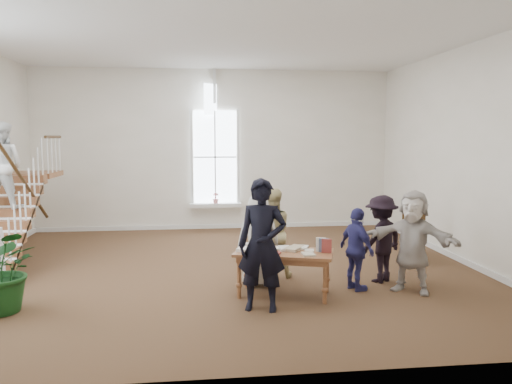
{
  "coord_description": "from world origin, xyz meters",
  "views": [
    {
      "loc": [
        -0.5,
        -9.7,
        2.64
      ],
      "look_at": [
        0.69,
        0.4,
        1.5
      ],
      "focal_mm": 35.0,
      "sensor_mm": 36.0,
      "label": 1
    }
  ],
  "objects": [
    {
      "name": "ground",
      "position": [
        0.0,
        0.0,
        0.0
      ],
      "size": [
        10.0,
        10.0,
        0.0
      ],
      "primitive_type": "plane",
      "color": "#4F361F",
      "rests_on": "ground"
    },
    {
      "name": "room_shell",
      "position": [
        -0.0,
        4.39,
        0.4
      ],
      "size": [
        10.49,
        10.0,
        10.0
      ],
      "color": "silver",
      "rests_on": "ground"
    },
    {
      "name": "staircase",
      "position": [
        -4.34,
        0.75,
        1.62
      ],
      "size": [
        1.1,
        4.1,
        2.92
      ],
      "color": "brown",
      "rests_on": "ground"
    },
    {
      "name": "library_table",
      "position": [
        0.89,
        -1.72,
        0.67
      ],
      "size": [
        1.76,
        1.24,
        0.81
      ],
      "rotation": [
        0.0,
        0.0,
        -0.31
      ],
      "color": "brown",
      "rests_on": "ground"
    },
    {
      "name": "police_officer",
      "position": [
        0.45,
        -2.39,
        1.01
      ],
      "size": [
        0.84,
        0.66,
        2.01
      ],
      "primitive_type": "imported",
      "rotation": [
        0.0,
        0.0,
        -0.27
      ],
      "color": "black",
      "rests_on": "ground"
    },
    {
      "name": "elderly_woman",
      "position": [
        0.55,
        -1.14,
        0.81
      ],
      "size": [
        0.82,
        0.56,
        1.63
      ],
      "primitive_type": "imported",
      "rotation": [
        0.0,
        0.0,
        3.19
      ],
      "color": "beige",
      "rests_on": "ground"
    },
    {
      "name": "person_yellow",
      "position": [
        0.85,
        -0.64,
        0.84
      ],
      "size": [
        0.87,
        0.7,
        1.68
      ],
      "primitive_type": "imported",
      "rotation": [
        0.0,
        0.0,
        3.22
      ],
      "color": "#CEBD80",
      "rests_on": "ground"
    },
    {
      "name": "woman_cluster_a",
      "position": [
        2.19,
        -1.6,
        0.71
      ],
      "size": [
        0.62,
        0.91,
        1.43
      ],
      "primitive_type": "imported",
      "rotation": [
        0.0,
        0.0,
        1.92
      ],
      "color": "navy",
      "rests_on": "ground"
    },
    {
      "name": "woman_cluster_b",
      "position": [
        2.79,
        -1.15,
        0.79
      ],
      "size": [
        1.18,
        1.04,
        1.58
      ],
      "primitive_type": "imported",
      "rotation": [
        0.0,
        0.0,
        3.7
      ],
      "color": "black",
      "rests_on": "ground"
    },
    {
      "name": "woman_cluster_c",
      "position": [
        3.09,
        -1.8,
        0.87
      ],
      "size": [
        1.58,
        1.41,
        1.74
      ],
      "primitive_type": "imported",
      "rotation": [
        0.0,
        0.0,
        5.61
      ],
      "color": "beige",
      "rests_on": "ground"
    },
    {
      "name": "floor_plant",
      "position": [
        -3.4,
        -2.04,
        0.65
      ],
      "size": [
        1.3,
        1.17,
        1.3
      ],
      "primitive_type": "imported",
      "rotation": [
        0.0,
        0.0,
        -0.14
      ],
      "color": "#123A14",
      "rests_on": "ground"
    },
    {
      "name": "side_chair",
      "position": [
        4.03,
        0.23,
        0.63
      ],
      "size": [
        0.62,
        0.62,
        1.11
      ],
      "rotation": [
        0.0,
        0.0,
        -0.36
      ],
      "color": "#37240F",
      "rests_on": "ground"
    }
  ]
}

